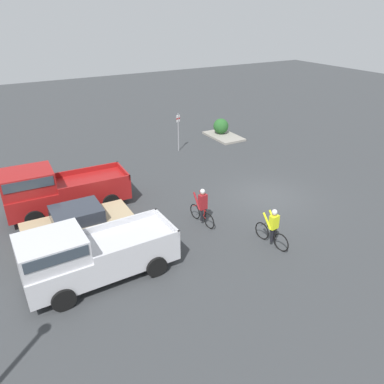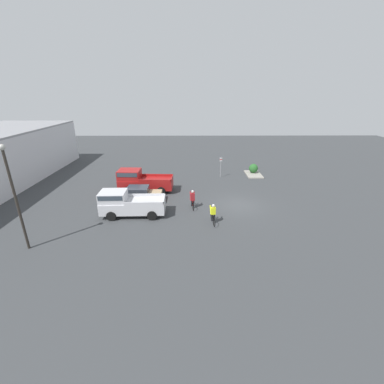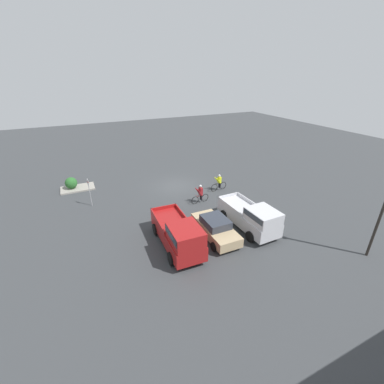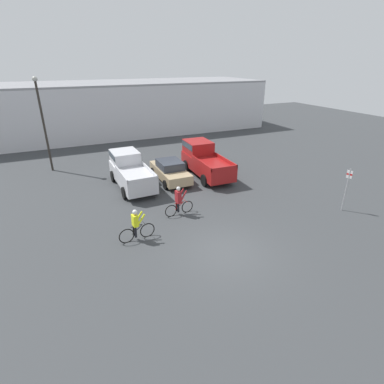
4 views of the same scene
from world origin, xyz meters
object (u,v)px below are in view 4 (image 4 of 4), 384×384
at_px(sedan_0, 170,171).
at_px(cyclist_1, 136,225).
at_px(cyclist_0, 179,201).
at_px(lamppost, 43,118).
at_px(pickup_truck_0, 130,170).
at_px(pickup_truck_1, 204,159).
at_px(fire_lane_sign, 347,186).

distance_m(sedan_0, cyclist_1, 7.92).
relative_size(cyclist_0, lamppost, 0.25).
bearing_deg(cyclist_1, sedan_0, 57.55).
relative_size(pickup_truck_0, pickup_truck_1, 0.95).
bearing_deg(cyclist_1, cyclist_0, 29.16).
bearing_deg(pickup_truck_1, sedan_0, -175.24).
distance_m(pickup_truck_0, cyclist_0, 5.62).
xyz_separation_m(cyclist_0, fire_lane_sign, (8.80, -3.46, 0.69)).
bearing_deg(cyclist_1, lamppost, 105.45).
bearing_deg(cyclist_1, pickup_truck_1, 44.38).
bearing_deg(pickup_truck_1, pickup_truck_0, 178.97).
bearing_deg(fire_lane_sign, cyclist_0, 158.54).
distance_m(pickup_truck_1, cyclist_0, 6.81).
bearing_deg(cyclist_0, pickup_truck_0, 104.46).
xyz_separation_m(sedan_0, fire_lane_sign, (7.39, -8.55, 0.79)).
bearing_deg(fire_lane_sign, cyclist_1, 170.85).
distance_m(pickup_truck_1, fire_lane_sign, 9.91).
bearing_deg(pickup_truck_1, lamppost, 151.81).
height_order(pickup_truck_1, cyclist_1, pickup_truck_1).
bearing_deg(fire_lane_sign, sedan_0, 130.81).
distance_m(sedan_0, fire_lane_sign, 11.33).
distance_m(sedan_0, cyclist_0, 5.29).
bearing_deg(pickup_truck_1, cyclist_0, -128.42).
bearing_deg(sedan_0, lamppost, 142.68).
bearing_deg(fire_lane_sign, lamppost, 136.29).
relative_size(cyclist_1, fire_lane_sign, 0.72).
bearing_deg(pickup_truck_0, fire_lane_sign, -41.08).
relative_size(pickup_truck_0, sedan_0, 1.22).
height_order(cyclist_0, fire_lane_sign, fire_lane_sign).
distance_m(pickup_truck_1, cyclist_1, 9.89).
xyz_separation_m(pickup_truck_0, cyclist_1, (-1.44, -7.02, -0.31)).
height_order(sedan_0, cyclist_0, cyclist_0).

